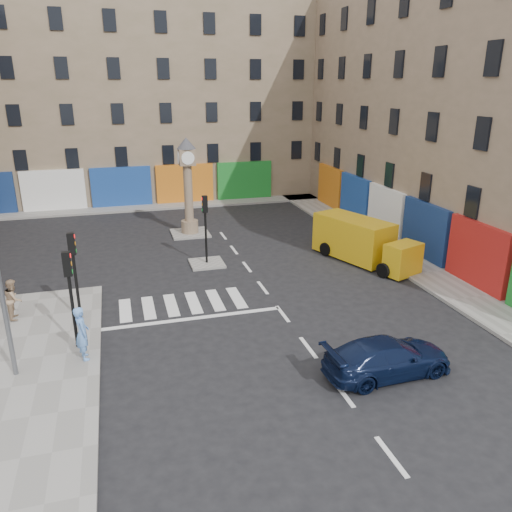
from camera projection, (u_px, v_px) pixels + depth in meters
name	position (u px, v px, depth m)	size (l,w,h in m)	color
ground	(290.00, 324.00, 20.52)	(120.00, 120.00, 0.00)	black
sidewalk_right	(366.00, 237.00, 31.82)	(2.60, 30.00, 0.15)	gray
sidewalk_far	(149.00, 207.00, 39.63)	(32.00, 2.40, 0.15)	gray
island_near	(207.00, 263.00, 27.25)	(1.80, 1.80, 0.12)	gray
island_far	(190.00, 233.00, 32.70)	(2.40, 2.40, 0.12)	gray
building_right	(468.00, 107.00, 30.83)	(10.00, 30.00, 16.00)	#8C735B
building_far	(137.00, 94.00, 42.13)	(32.00, 10.00, 17.00)	#8A735C
traffic_light_left_near	(70.00, 285.00, 17.70)	(0.28, 0.22, 3.70)	black
traffic_light_left_far	(74.00, 262.00, 19.88)	(0.28, 0.22, 3.70)	black
traffic_light_island	(205.00, 219.00, 26.42)	(0.28, 0.22, 3.70)	black
clock_pillar	(188.00, 180.00, 31.55)	(1.20, 1.20, 6.10)	#8C735B
navy_sedan	(388.00, 357.00, 16.80)	(1.82, 4.48, 1.30)	black
yellow_van	(362.00, 241.00, 27.45)	(3.93, 6.61, 2.31)	gold
pedestrian_blue	(82.00, 333.00, 17.40)	(0.72, 0.47, 1.98)	#6092DB
pedestrian_tan	(14.00, 299.00, 20.47)	(0.83, 0.65, 1.70)	#9E7F61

